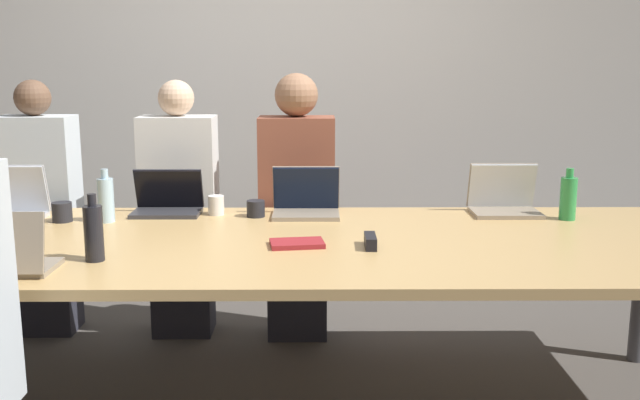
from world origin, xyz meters
The scene contains 17 objects.
curtain_wall centered at (0.00, 1.84, 1.40)m, with size 12.00×0.06×2.80m.
conference_table centered at (0.00, 0.00, 0.71)m, with size 4.07×1.33×0.76m.
laptop_far_left centered at (-1.22, 0.42, 0.83)m, with size 0.31×0.25×0.25m.
person_far_left centered at (-1.28, 0.92, 0.68)m, with size 0.40×0.24×1.40m.
cup_far_left centered at (-0.95, 0.35, 0.80)m, with size 0.09×0.09×0.09m.
laptop_far_center centered at (0.18, 0.49, 0.83)m, with size 0.32×0.23×0.24m.
person_far_center centered at (0.13, 0.85, 0.70)m, with size 0.40×0.24×1.44m.
cup_far_center centered at (-0.06, 0.45, 0.80)m, with size 0.09×0.09×0.08m.
laptop_far_midleft centered at (-0.50, 0.53, 0.82)m, with size 0.33×0.22×0.22m.
person_far_midleft centered at (-0.51, 0.89, 0.68)m, with size 0.40×0.24×1.40m.
cup_far_midleft centered at (-0.26, 0.50, 0.81)m, with size 0.08×0.08×0.09m.
bottle_far_midleft centered at (-0.74, 0.34, 0.87)m, with size 0.07×0.07×0.25m.
laptop_far_right centered at (1.15, 0.53, 0.83)m, with size 0.33×0.24×0.25m.
bottle_far_right centered at (1.42, 0.38, 0.86)m, with size 0.08×0.08×0.25m.
bottle_near_left centered at (-0.60, -0.32, 0.87)m, with size 0.07×0.07×0.26m.
stapler centered at (0.45, -0.13, 0.78)m, with size 0.05×0.15×0.05m.
notebook centered at (0.15, -0.10, 0.77)m, with size 0.23×0.17×0.02m.
Camera 1 is at (0.23, -2.91, 1.49)m, focal length 40.00 mm.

